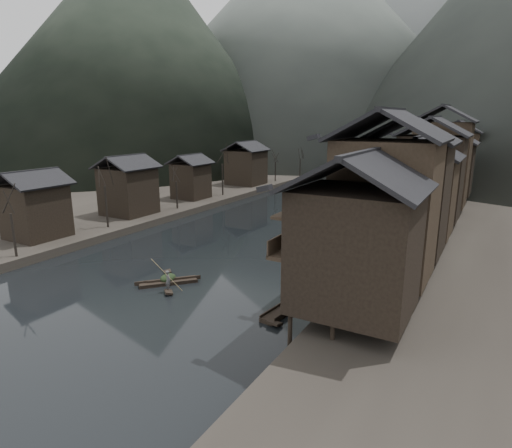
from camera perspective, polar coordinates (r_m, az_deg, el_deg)
The scene contains 13 objects.
water at distance 43.04m, azimuth -6.77°, elevation -5.39°, with size 300.00×300.00×0.00m, color black.
left_bank at distance 94.69m, azimuth -9.53°, elevation 5.56°, with size 40.00×200.00×1.20m, color #2D2823.
stilt_houses at distance 52.53m, azimuth 21.99°, elevation 7.11°, with size 9.00×67.60×16.04m.
left_houses at distance 69.68m, azimuth -10.72°, elevation 6.72°, with size 8.10×53.20×8.73m.
bare_trees at distance 68.83m, azimuth -7.52°, elevation 7.26°, with size 3.88×71.37×7.75m.
moored_sampans at distance 51.44m, azimuth 14.79°, elevation -2.28°, with size 2.88×48.71×0.47m.
midriver_boats at distance 84.73m, azimuth 9.07°, elevation 4.33°, with size 7.16×16.85×0.44m.
stone_bridge at distance 107.68m, azimuth 16.73°, elevation 8.59°, with size 40.00×6.00×9.00m.
hills at distance 209.56m, azimuth 26.86°, elevation 24.97°, with size 320.00×380.00×133.40m.
hero_sampan at distance 38.73m, azimuth -11.63°, elevation -7.52°, with size 4.35×4.70×0.44m.
cargo_heap at distance 38.76m, azimuth -11.68°, elevation -6.56°, with size 1.21×1.58×0.72m, color black.
boatman at distance 36.55m, azimuth -11.66°, elevation -7.00°, with size 0.63×0.41×1.73m, color #4F4F51.
bamboo_pole at distance 35.54m, azimuth -11.64°, elevation -2.92°, with size 0.06×0.06×4.69m, color #8C7A51.
Camera 1 is at (24.37, -32.49, 14.25)m, focal length 30.00 mm.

